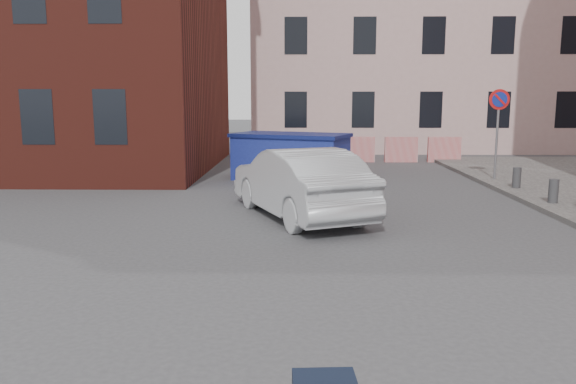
{
  "coord_description": "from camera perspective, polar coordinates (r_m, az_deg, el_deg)",
  "views": [
    {
      "loc": [
        0.11,
        -7.25,
        2.5
      ],
      "look_at": [
        -0.04,
        1.14,
        1.1
      ],
      "focal_mm": 35.0,
      "sensor_mm": 36.0,
      "label": 1
    }
  ],
  "objects": [
    {
      "name": "ground",
      "position": [
        7.67,
        0.16,
        -9.55
      ],
      "size": [
        120.0,
        120.0,
        0.0
      ],
      "primitive_type": "plane",
      "color": "#38383A",
      "rests_on": "ground"
    },
    {
      "name": "building_pink",
      "position": [
        30.17,
        12.91,
        17.84
      ],
      "size": [
        16.0,
        8.0,
        14.0
      ],
      "primitive_type": "cube",
      "color": "#C89F9A",
      "rests_on": "ground"
    },
    {
      "name": "no_parking_sign",
      "position": [
        17.75,
        20.59,
        7.32
      ],
      "size": [
        0.6,
        0.09,
        2.65
      ],
      "color": "gray",
      "rests_on": "sidewalk"
    },
    {
      "name": "barriers",
      "position": [
        22.71,
        11.43,
        4.25
      ],
      "size": [
        4.7,
        0.18,
        1.0
      ],
      "color": "red",
      "rests_on": "ground"
    },
    {
      "name": "dumpster",
      "position": [
        17.34,
        0.28,
        3.62
      ],
      "size": [
        3.85,
        2.94,
        1.44
      ],
      "rotation": [
        0.0,
        0.0,
        -0.39
      ],
      "color": "navy",
      "rests_on": "ground"
    },
    {
      "name": "silver_car",
      "position": [
        11.9,
        1.12,
        0.96
      ],
      "size": [
        3.2,
        4.74,
        1.48
      ],
      "primitive_type": "imported",
      "rotation": [
        0.0,
        0.0,
        3.55
      ],
      "color": "#AEB2B6",
      "rests_on": "ground"
    }
  ]
}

